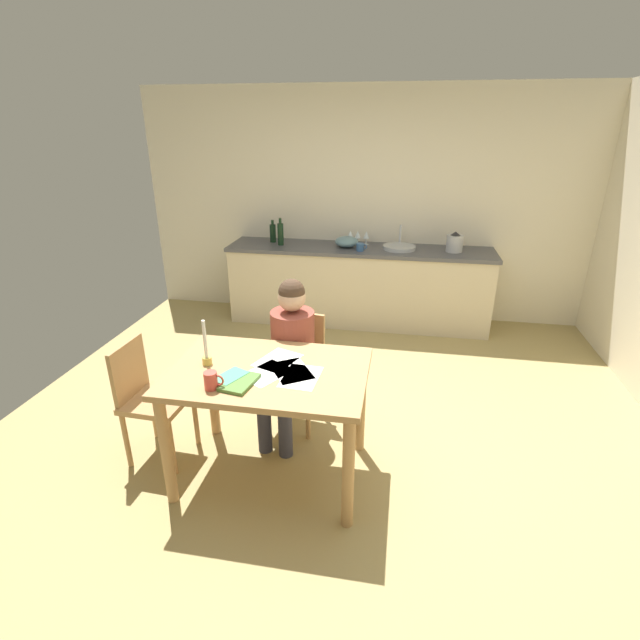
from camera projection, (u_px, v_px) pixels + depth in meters
ground_plane at (327, 434)px, 3.62m from camera, size 5.20×5.20×0.04m
wall_back at (364, 206)px, 5.46m from camera, size 5.20×0.12×2.60m
kitchen_counter at (358, 285)px, 5.47m from camera, size 2.99×0.64×0.90m
dining_table at (269, 387)px, 2.94m from camera, size 1.22×0.84×0.79m
chair_at_table at (297, 364)px, 3.61m from camera, size 0.45×0.45×0.87m
person_seated at (290, 350)px, 3.40m from camera, size 0.38×0.62×1.19m
chair_side_empty at (149, 396)px, 3.20m from camera, size 0.42×0.42×0.86m
coffee_mug at (211, 380)px, 2.67m from camera, size 0.12×0.08×0.11m
candlestick at (206, 352)px, 2.92m from camera, size 0.06×0.06×0.30m
book_magazine at (240, 382)px, 2.73m from camera, size 0.20×0.27×0.02m
book_cookery at (231, 377)px, 2.78m from camera, size 0.20×0.23×0.02m
paper_letter at (267, 373)px, 2.85m from camera, size 0.33×0.36×0.00m
paper_bill at (278, 360)px, 3.01m from camera, size 0.30×0.35×0.00m
paper_envelope at (291, 371)px, 2.88m from camera, size 0.34×0.36×0.00m
paper_receipt at (301, 377)px, 2.81m from camera, size 0.23×0.31×0.00m
sink_unit at (399, 247)px, 5.22m from camera, size 0.36×0.36×0.24m
bottle_oil at (273, 233)px, 5.49m from camera, size 0.07×0.07×0.26m
bottle_vinegar at (281, 234)px, 5.35m from camera, size 0.07×0.07×0.31m
mixing_bowl at (347, 242)px, 5.29m from camera, size 0.26×0.26×0.12m
stovetop_kettle at (455, 243)px, 5.09m from camera, size 0.18×0.18×0.22m
wine_glass_near_sink at (366, 235)px, 5.38m from camera, size 0.07×0.07×0.15m
wine_glass_by_kettle at (358, 235)px, 5.39m from camera, size 0.07×0.07×0.15m
wine_glass_back_left at (350, 235)px, 5.41m from camera, size 0.07×0.07×0.15m
teacup_on_counter at (360, 247)px, 5.14m from camera, size 0.12×0.08×0.09m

